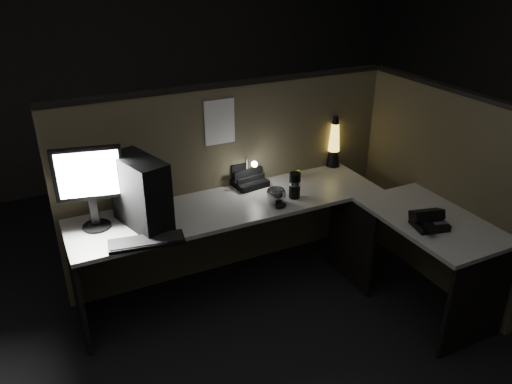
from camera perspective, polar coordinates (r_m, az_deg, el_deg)
name	(u,v)px	position (r m, az deg, el deg)	size (l,w,h in m)	color
floor	(287,327)	(3.62, 3.60, -15.19)	(6.00, 6.00, 0.00)	black
room_shell	(295,101)	(2.84, 4.51, 10.32)	(6.00, 6.00, 6.00)	silver
partition_back	(232,181)	(3.92, -2.78, 1.30)	(2.66, 0.06, 1.50)	brown
partition_right	(437,189)	(4.01, 19.96, 0.28)	(0.06, 1.66, 1.50)	brown
desk	(294,234)	(3.54, 4.38, -4.77)	(2.60, 1.60, 0.73)	#BBB8B0
pc_tower	(141,192)	(3.31, -13.04, -0.04)	(0.20, 0.45, 0.47)	black
monitor	(89,180)	(3.33, -18.49, 1.29)	(0.43, 0.19, 0.56)	black
keyboard	(147,242)	(3.20, -12.40, -5.57)	(0.47, 0.16, 0.02)	black
mouse	(281,205)	(3.55, 2.83, -1.53)	(0.09, 0.07, 0.04)	black
clip_lamp	(251,170)	(3.82, -0.63, 2.53)	(0.04, 0.18, 0.23)	silver
organizer	(249,180)	(3.88, -0.84, 1.40)	(0.27, 0.25, 0.19)	black
lava_lamp	(334,146)	(4.23, 8.90, 5.26)	(0.12, 0.12, 0.43)	black
travel_mug	(295,185)	(3.67, 4.45, 0.76)	(0.09, 0.09, 0.20)	black
steel_mug	(276,196)	(3.60, 2.31, -0.47)	(0.14, 0.14, 0.11)	silver
figurine	(298,173)	(4.00, 4.87, 2.16)	(0.05, 0.05, 0.05)	yellow
pinned_paper	(220,122)	(3.67, -4.17, 7.97)	(0.23, 0.00, 0.33)	white
desk_phone	(428,220)	(3.48, 19.09, -3.07)	(0.24, 0.24, 0.12)	black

